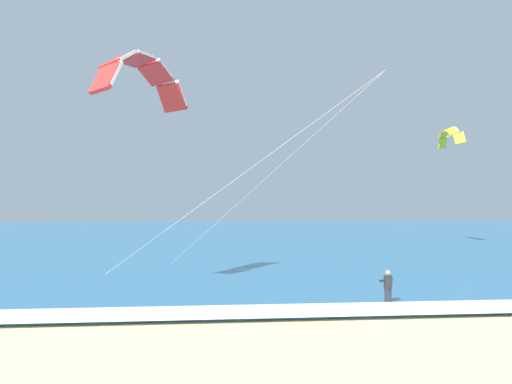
# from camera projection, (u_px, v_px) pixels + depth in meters

# --- Properties ---
(sea) EXTENTS (200.00, 120.00, 0.20)m
(sea) POSITION_uv_depth(u_px,v_px,m) (241.00, 236.00, 85.97)
(sea) COLOR teal
(sea) RESTS_ON ground
(surf_foam) EXTENTS (200.00, 3.15, 0.04)m
(surf_foam) POSITION_uv_depth(u_px,v_px,m) (373.00, 309.00, 27.40)
(surf_foam) COLOR white
(surf_foam) RESTS_ON sea
(surfboard) EXTENTS (0.64, 1.45, 0.09)m
(surfboard) POSITION_uv_depth(u_px,v_px,m) (388.00, 306.00, 29.15)
(surfboard) COLOR #239EC6
(surfboard) RESTS_ON ground
(kitesurfer) EXTENTS (0.57, 0.57, 1.69)m
(kitesurfer) POSITION_uv_depth(u_px,v_px,m) (388.00, 286.00, 29.18)
(kitesurfer) COLOR #232328
(kitesurfer) RESTS_ON ground
(kite_primary) EXTENTS (14.07, 9.91, 11.70)m
(kite_primary) POSITION_uv_depth(u_px,v_px,m) (140.00, 74.00, 34.68)
(kite_primary) COLOR red
(kite_distant) EXTENTS (1.73, 6.03, 2.17)m
(kite_distant) POSITION_uv_depth(u_px,v_px,m) (449.00, 135.00, 68.90)
(kite_distant) COLOR yellow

